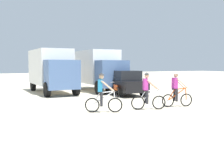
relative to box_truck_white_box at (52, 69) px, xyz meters
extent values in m
plane|color=beige|center=(1.52, -11.49, -1.87)|extent=(120.00, 120.00, 0.00)
cube|color=white|center=(-0.02, 0.58, 0.13)|extent=(2.57, 5.27, 2.70)
cube|color=#4C6B9E|center=(0.09, -2.82, -0.37)|extent=(2.25, 1.57, 2.00)
cube|color=black|center=(0.11, -3.52, -0.02)|extent=(2.03, 0.14, 0.80)
cylinder|color=black|center=(1.11, -2.69, -1.37)|extent=(0.35, 1.01, 1.00)
cylinder|color=black|center=(-0.93, -2.76, -1.37)|extent=(0.35, 1.01, 1.00)
cylinder|color=black|center=(0.95, 2.30, -1.37)|extent=(0.35, 1.01, 1.00)
cylinder|color=black|center=(-1.09, 2.23, -1.37)|extent=(0.35, 1.01, 1.00)
cube|color=white|center=(3.83, 0.53, 0.13)|extent=(2.43, 5.21, 2.70)
cube|color=#4C6B9E|center=(3.85, -2.87, -0.37)|extent=(2.21, 1.51, 2.00)
cube|color=black|center=(3.86, -3.57, -0.02)|extent=(2.02, 0.09, 0.80)
cylinder|color=black|center=(4.87, -2.76, -1.37)|extent=(0.33, 1.00, 1.00)
cylinder|color=black|center=(2.83, -2.77, -1.37)|extent=(0.33, 1.00, 1.00)
cylinder|color=black|center=(4.84, 2.23, -1.37)|extent=(0.33, 1.00, 1.00)
cylinder|color=black|center=(2.80, 2.22, -1.37)|extent=(0.33, 1.00, 1.00)
cube|color=black|center=(4.43, -3.77, -1.17)|extent=(1.96, 4.28, 0.76)
cube|color=black|center=(4.43, -3.92, -0.45)|extent=(1.70, 2.17, 0.68)
cylinder|color=black|center=(3.72, -2.43, -1.55)|extent=(0.25, 0.65, 0.64)
cylinder|color=black|center=(5.28, -2.51, -1.55)|extent=(0.25, 0.65, 0.64)
cylinder|color=black|center=(3.59, -5.03, -1.55)|extent=(0.25, 0.65, 0.64)
cylinder|color=black|center=(5.15, -5.11, -1.55)|extent=(0.25, 0.65, 0.64)
torus|color=black|center=(0.70, -9.96, -1.53)|extent=(0.65, 0.33, 0.68)
cylinder|color=silver|center=(0.70, -9.96, -1.53)|extent=(0.11, 0.11, 0.08)
torus|color=black|center=(-0.26, -9.53, -1.53)|extent=(0.65, 0.33, 0.68)
cylinder|color=silver|center=(-0.26, -9.53, -1.53)|extent=(0.11, 0.11, 0.08)
cylinder|color=silver|center=(0.20, -9.73, -1.21)|extent=(0.96, 0.47, 0.68)
cylinder|color=silver|center=(0.36, -9.80, -0.93)|extent=(0.62, 0.32, 0.13)
cylinder|color=silver|center=(-0.10, -9.60, -1.25)|extent=(0.37, 0.20, 0.59)
cylinder|color=silver|center=(0.68, -9.94, -1.21)|extent=(0.11, 0.09, 0.64)
cylinder|color=silver|center=(0.65, -9.93, -0.89)|extent=(0.25, 0.49, 0.04)
cube|color=black|center=(0.06, -9.67, -0.94)|extent=(0.27, 0.21, 0.06)
cube|color=teal|center=(0.07, -9.68, -0.63)|extent=(0.31, 0.37, 0.56)
sphere|color=tan|center=(0.13, -9.70, -0.23)|extent=(0.22, 0.22, 0.22)
cone|color=#333333|center=(0.13, -9.70, -0.10)|extent=(0.32, 0.32, 0.10)
cylinder|color=#26262B|center=(0.18, -9.58, -1.24)|extent=(0.12, 0.12, 0.66)
cylinder|color=#26262B|center=(0.08, -9.82, -1.24)|extent=(0.12, 0.12, 0.66)
cylinder|color=tan|center=(0.46, -9.65, -0.65)|extent=(0.61, 0.26, 0.53)
cylinder|color=tan|center=(0.31, -9.98, -0.65)|extent=(0.58, 0.34, 0.53)
torus|color=black|center=(3.00, -10.12, -1.53)|extent=(0.67, 0.26, 0.68)
cylinder|color=silver|center=(3.00, -10.12, -1.53)|extent=(0.10, 0.10, 0.08)
torus|color=black|center=(2.00, -9.80, -1.53)|extent=(0.67, 0.26, 0.68)
cylinder|color=silver|center=(2.00, -9.80, -1.53)|extent=(0.10, 0.10, 0.08)
cylinder|color=silver|center=(2.48, -9.95, -1.21)|extent=(0.99, 0.36, 0.68)
cylinder|color=silver|center=(2.64, -10.00, -0.93)|extent=(0.65, 0.25, 0.13)
cylinder|color=silver|center=(2.17, -9.85, -1.25)|extent=(0.38, 0.16, 0.59)
cylinder|color=silver|center=(2.98, -10.11, -1.21)|extent=(0.11, 0.08, 0.64)
cylinder|color=silver|center=(2.95, -10.10, -0.89)|extent=(0.19, 0.51, 0.04)
cube|color=black|center=(2.33, -9.91, -0.94)|extent=(0.26, 0.19, 0.06)
cube|color=#AD2D8C|center=(2.35, -9.91, -0.63)|extent=(0.29, 0.37, 0.56)
sphere|color=tan|center=(2.41, -9.93, -0.23)|extent=(0.22, 0.22, 0.22)
cone|color=#333333|center=(2.41, -9.93, -0.10)|extent=(0.32, 0.32, 0.10)
cylinder|color=#26262B|center=(2.45, -9.81, -1.24)|extent=(0.12, 0.12, 0.66)
cylinder|color=#26262B|center=(2.37, -10.05, -1.24)|extent=(0.12, 0.12, 0.66)
cylinder|color=tan|center=(2.73, -9.84, -0.65)|extent=(0.62, 0.20, 0.53)
cylinder|color=tan|center=(2.62, -10.18, -0.65)|extent=(0.60, 0.28, 0.53)
torus|color=black|center=(4.86, -9.93, -1.53)|extent=(0.68, 0.18, 0.68)
cylinder|color=silver|center=(4.86, -9.93, -1.53)|extent=(0.09, 0.09, 0.08)
torus|color=black|center=(3.82, -9.75, -1.53)|extent=(0.68, 0.18, 0.68)
cylinder|color=silver|center=(3.82, -9.75, -1.53)|extent=(0.09, 0.09, 0.08)
cylinder|color=#E05119|center=(4.31, -9.83, -1.21)|extent=(1.02, 0.23, 0.68)
cylinder|color=#E05119|center=(4.48, -9.86, -0.93)|extent=(0.66, 0.16, 0.13)
cylinder|color=#E05119|center=(3.99, -9.78, -1.25)|extent=(0.39, 0.12, 0.59)
cylinder|color=#E05119|center=(4.83, -9.92, -1.21)|extent=(0.11, 0.07, 0.64)
cylinder|color=silver|center=(4.81, -9.92, -0.89)|extent=(0.13, 0.52, 0.04)
cube|color=black|center=(4.16, -9.81, -0.94)|extent=(0.26, 0.16, 0.06)
cube|color=#AD2D8C|center=(4.18, -9.81, -0.63)|extent=(0.25, 0.35, 0.56)
sphere|color=tan|center=(4.24, -9.82, -0.23)|extent=(0.22, 0.22, 0.22)
cone|color=silver|center=(4.24, -9.82, -0.10)|extent=(0.32, 0.32, 0.10)
cylinder|color=#26262B|center=(4.26, -9.69, -1.24)|extent=(0.12, 0.12, 0.66)
cylinder|color=#26262B|center=(4.22, -9.95, -1.24)|extent=(0.12, 0.12, 0.66)
cylinder|color=tan|center=(4.54, -9.69, -0.65)|extent=(0.63, 0.12, 0.53)
cylinder|color=tan|center=(4.48, -10.05, -0.65)|extent=(0.62, 0.20, 0.53)
torus|color=black|center=(3.48, -3.89, -1.53)|extent=(0.19, 0.68, 0.68)
torus|color=black|center=(3.29, -4.92, -1.53)|extent=(0.19, 0.68, 0.68)
cube|color=#E05119|center=(3.38, -4.40, -1.25)|extent=(0.21, 0.88, 0.36)
cylinder|color=silver|center=(3.47, -3.94, -0.92)|extent=(0.50, 0.13, 0.04)
camera|label=1|loc=(-4.62, -21.02, 0.33)|focal=43.32mm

